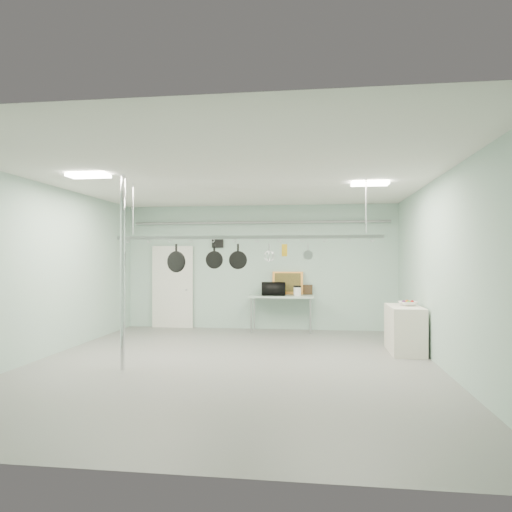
# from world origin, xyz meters

# --- Properties ---
(floor) EXTENTS (8.00, 8.00, 0.00)m
(floor) POSITION_xyz_m (0.00, 0.00, 0.00)
(floor) COLOR gray
(floor) RESTS_ON ground
(ceiling) EXTENTS (7.00, 8.00, 0.02)m
(ceiling) POSITION_xyz_m (0.00, 0.00, 3.19)
(ceiling) COLOR silver
(ceiling) RESTS_ON back_wall
(back_wall) EXTENTS (7.00, 0.02, 3.20)m
(back_wall) POSITION_xyz_m (0.00, 3.99, 1.60)
(back_wall) COLOR #A1C1B8
(back_wall) RESTS_ON floor
(right_wall) EXTENTS (0.02, 8.00, 3.20)m
(right_wall) POSITION_xyz_m (3.49, 0.00, 1.60)
(right_wall) COLOR #A1C1B8
(right_wall) RESTS_ON floor
(door) EXTENTS (1.10, 0.10, 2.20)m
(door) POSITION_xyz_m (-2.30, 3.94, 1.05)
(door) COLOR silver
(door) RESTS_ON floor
(wall_vent) EXTENTS (0.30, 0.04, 0.30)m
(wall_vent) POSITION_xyz_m (-1.10, 3.97, 2.25)
(wall_vent) COLOR black
(wall_vent) RESTS_ON back_wall
(conduit_pipe) EXTENTS (6.60, 0.07, 0.07)m
(conduit_pipe) POSITION_xyz_m (0.00, 3.90, 2.75)
(conduit_pipe) COLOR gray
(conduit_pipe) RESTS_ON back_wall
(chrome_pole) EXTENTS (0.08, 0.08, 3.20)m
(chrome_pole) POSITION_xyz_m (-1.70, -0.60, 1.60)
(chrome_pole) COLOR silver
(chrome_pole) RESTS_ON floor
(prep_table) EXTENTS (1.60, 0.70, 0.91)m
(prep_table) POSITION_xyz_m (0.60, 3.60, 0.83)
(prep_table) COLOR #ACCAB3
(prep_table) RESTS_ON floor
(side_cabinet) EXTENTS (0.60, 1.20, 0.90)m
(side_cabinet) POSITION_xyz_m (3.15, 1.40, 0.45)
(side_cabinet) COLOR silver
(side_cabinet) RESTS_ON floor
(pot_rack) EXTENTS (4.80, 0.06, 1.00)m
(pot_rack) POSITION_xyz_m (0.20, 0.30, 2.23)
(pot_rack) COLOR #B7B7BC
(pot_rack) RESTS_ON ceiling
(light_panel_left) EXTENTS (0.65, 0.30, 0.05)m
(light_panel_left) POSITION_xyz_m (-2.20, -0.80, 3.16)
(light_panel_left) COLOR white
(light_panel_left) RESTS_ON ceiling
(light_panel_right) EXTENTS (0.65, 0.30, 0.05)m
(light_panel_right) POSITION_xyz_m (2.40, 0.60, 3.16)
(light_panel_right) COLOR white
(light_panel_right) RESTS_ON ceiling
(microwave) EXTENTS (0.62, 0.45, 0.32)m
(microwave) POSITION_xyz_m (0.40, 3.56, 1.07)
(microwave) COLOR black
(microwave) RESTS_ON prep_table
(coffee_canister) EXTENTS (0.23, 0.23, 0.21)m
(coffee_canister) POSITION_xyz_m (1.00, 3.42, 1.01)
(coffee_canister) COLOR white
(coffee_canister) RESTS_ON prep_table
(painting_large) EXTENTS (0.79, 0.17, 0.58)m
(painting_large) POSITION_xyz_m (0.74, 3.90, 1.20)
(painting_large) COLOR #E8943E
(painting_large) RESTS_ON prep_table
(painting_small) EXTENTS (0.30, 0.09, 0.25)m
(painting_small) POSITION_xyz_m (1.22, 3.90, 1.03)
(painting_small) COLOR #302010
(painting_small) RESTS_ON prep_table
(fruit_bowl) EXTENTS (0.42, 0.42, 0.09)m
(fruit_bowl) POSITION_xyz_m (3.22, 1.46, 0.94)
(fruit_bowl) COLOR white
(fruit_bowl) RESTS_ON side_cabinet
(skillet_left) EXTENTS (0.39, 0.17, 0.51)m
(skillet_left) POSITION_xyz_m (-1.08, 0.30, 1.83)
(skillet_left) COLOR black
(skillet_left) RESTS_ON pot_rack
(skillet_mid) EXTENTS (0.32, 0.08, 0.45)m
(skillet_mid) POSITION_xyz_m (-0.37, 0.30, 1.86)
(skillet_mid) COLOR black
(skillet_mid) RESTS_ON pot_rack
(skillet_right) EXTENTS (0.33, 0.16, 0.44)m
(skillet_right) POSITION_xyz_m (0.06, 0.30, 1.87)
(skillet_right) COLOR black
(skillet_right) RESTS_ON pot_rack
(whisk) EXTENTS (0.19, 0.19, 0.32)m
(whisk) POSITION_xyz_m (0.62, 0.30, 1.93)
(whisk) COLOR #A6A6AB
(whisk) RESTS_ON pot_rack
(grater) EXTENTS (0.10, 0.04, 0.23)m
(grater) POSITION_xyz_m (0.89, 0.30, 1.97)
(grater) COLOR gold
(grater) RESTS_ON pot_rack
(saucepan) EXTENTS (0.19, 0.15, 0.30)m
(saucepan) POSITION_xyz_m (1.30, 0.30, 1.93)
(saucepan) COLOR #B5B6BA
(saucepan) RESTS_ON pot_rack
(fruit_cluster) EXTENTS (0.24, 0.24, 0.09)m
(fruit_cluster) POSITION_xyz_m (3.22, 1.46, 0.98)
(fruit_cluster) COLOR #AA0F10
(fruit_cluster) RESTS_ON fruit_bowl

